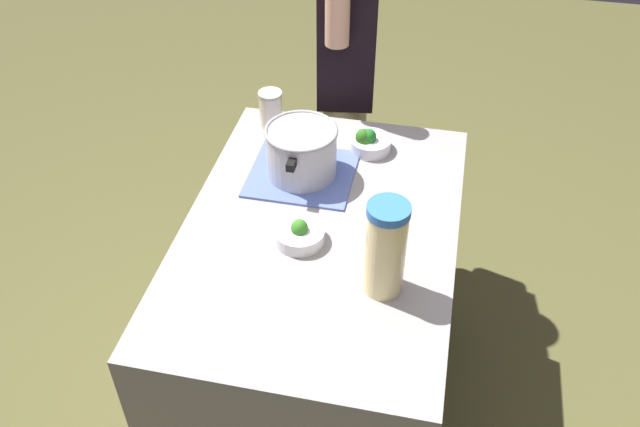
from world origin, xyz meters
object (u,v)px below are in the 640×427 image
(cooking_pot, at_px, (301,151))
(broccoli_bowl_center, at_px, (369,142))
(person_cook, at_px, (346,79))
(lemonade_pitcher, at_px, (386,249))
(broccoli_bowl_front, at_px, (300,234))
(mason_jar, at_px, (271,109))

(cooking_pot, bearing_deg, broccoli_bowl_center, -46.46)
(broccoli_bowl_center, relative_size, person_cook, 0.08)
(cooking_pot, xyz_separation_m, lemonade_pitcher, (-0.42, -0.31, 0.05))
(broccoli_bowl_front, height_order, person_cook, person_cook)
(broccoli_bowl_front, xyz_separation_m, broccoli_bowl_center, (0.47, -0.12, 0.00))
(lemonade_pitcher, bearing_deg, person_cook, 15.30)
(person_cook, bearing_deg, broccoli_bowl_center, -160.54)
(lemonade_pitcher, xyz_separation_m, broccoli_bowl_center, (0.59, 0.13, -0.11))
(mason_jar, bearing_deg, broccoli_bowl_center, -101.96)
(lemonade_pitcher, xyz_separation_m, mason_jar, (0.67, 0.47, -0.07))
(mason_jar, bearing_deg, lemonade_pitcher, -144.56)
(mason_jar, bearing_deg, broccoli_bowl_front, -157.35)
(broccoli_bowl_front, distance_m, broccoli_bowl_center, 0.48)
(lemonade_pitcher, distance_m, person_cook, 1.07)
(mason_jar, xyz_separation_m, broccoli_bowl_center, (-0.07, -0.35, -0.03))
(cooking_pot, xyz_separation_m, mason_jar, (0.25, 0.16, -0.03))
(lemonade_pitcher, distance_m, mason_jar, 0.82)
(cooking_pot, height_order, lemonade_pitcher, lemonade_pitcher)
(lemonade_pitcher, distance_m, broccoli_bowl_center, 0.62)
(cooking_pot, distance_m, broccoli_bowl_front, 0.31)
(mason_jar, bearing_deg, cooking_pot, -146.47)
(mason_jar, xyz_separation_m, person_cook, (0.35, -0.20, -0.06))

